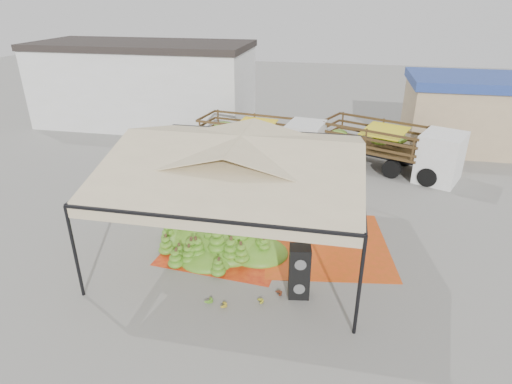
% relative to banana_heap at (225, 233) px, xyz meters
% --- Properties ---
extents(ground, '(90.00, 90.00, 0.00)m').
position_rel_banana_heap_xyz_m(ground, '(0.52, 0.52, -0.54)').
color(ground, slate).
rests_on(ground, ground).
extents(canopy_tent, '(8.10, 8.10, 4.00)m').
position_rel_banana_heap_xyz_m(canopy_tent, '(0.52, 0.52, 2.76)').
color(canopy_tent, black).
rests_on(canopy_tent, ground).
extents(building_white, '(14.30, 6.30, 5.40)m').
position_rel_banana_heap_xyz_m(building_white, '(-9.48, 14.52, 2.18)').
color(building_white, silver).
rests_on(building_white, ground).
extents(building_tan, '(6.30, 5.30, 4.10)m').
position_rel_banana_heap_xyz_m(building_tan, '(10.52, 13.52, 1.54)').
color(building_tan, tan).
rests_on(building_tan, ground).
extents(tarp_left, '(4.45, 4.28, 0.01)m').
position_rel_banana_heap_xyz_m(tarp_left, '(0.07, 0.11, -0.53)').
color(tarp_left, '#E15215').
rests_on(tarp_left, ground).
extents(tarp_right, '(4.95, 5.13, 0.01)m').
position_rel_banana_heap_xyz_m(tarp_right, '(3.56, 0.89, -0.53)').
color(tarp_right, '#E14115').
rests_on(tarp_right, ground).
extents(banana_heap, '(6.28, 5.83, 1.08)m').
position_rel_banana_heap_xyz_m(banana_heap, '(0.00, 0.00, 0.00)').
color(banana_heap, '#3A811A').
rests_on(banana_heap, ground).
extents(hand_yellow_a, '(0.48, 0.41, 0.20)m').
position_rel_banana_heap_xyz_m(hand_yellow_a, '(0.74, -3.18, -0.44)').
color(hand_yellow_a, gold).
rests_on(hand_yellow_a, ground).
extents(hand_yellow_b, '(0.50, 0.46, 0.18)m').
position_rel_banana_heap_xyz_m(hand_yellow_b, '(1.77, -2.82, -0.45)').
color(hand_yellow_b, gold).
rests_on(hand_yellow_b, ground).
extents(hand_red_a, '(0.49, 0.43, 0.20)m').
position_rel_banana_heap_xyz_m(hand_red_a, '(2.50, -0.38, -0.44)').
color(hand_red_a, '#572114').
rests_on(hand_red_a, ground).
extents(hand_red_b, '(0.53, 0.49, 0.19)m').
position_rel_banana_heap_xyz_m(hand_red_b, '(2.25, -2.36, -0.44)').
color(hand_red_b, '#612516').
rests_on(hand_red_b, ground).
extents(hand_green, '(0.53, 0.46, 0.21)m').
position_rel_banana_heap_xyz_m(hand_green, '(0.27, -3.05, -0.43)').
color(hand_green, '#347418').
rests_on(hand_green, ground).
extents(hanging_bunches, '(4.74, 0.24, 0.20)m').
position_rel_banana_heap_xyz_m(hanging_bunches, '(1.02, 0.80, 2.08)').
color(hanging_bunches, '#487B19').
rests_on(hanging_bunches, ground).
extents(speaker_stack, '(0.69, 0.62, 1.69)m').
position_rel_banana_heap_xyz_m(speaker_stack, '(2.88, -2.20, 0.31)').
color(speaker_stack, black).
rests_on(speaker_stack, ground).
extents(banana_leaves, '(0.96, 1.36, 3.70)m').
position_rel_banana_heap_xyz_m(banana_leaves, '(-3.18, 1.87, -0.54)').
color(banana_leaves, '#22691C').
rests_on(banana_leaves, ground).
extents(vendor, '(0.63, 0.50, 1.52)m').
position_rel_banana_heap_xyz_m(vendor, '(2.14, 3.86, 0.22)').
color(vendor, gray).
rests_on(vendor, ground).
extents(truck_left, '(6.85, 3.29, 2.26)m').
position_rel_banana_heap_xyz_m(truck_left, '(-0.14, 8.97, 0.85)').
color(truck_left, '#533A1B').
rests_on(truck_left, ground).
extents(truck_right, '(7.13, 4.86, 2.33)m').
position_rel_banana_heap_xyz_m(truck_right, '(6.49, 8.78, 0.90)').
color(truck_right, '#483618').
rests_on(truck_right, ground).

